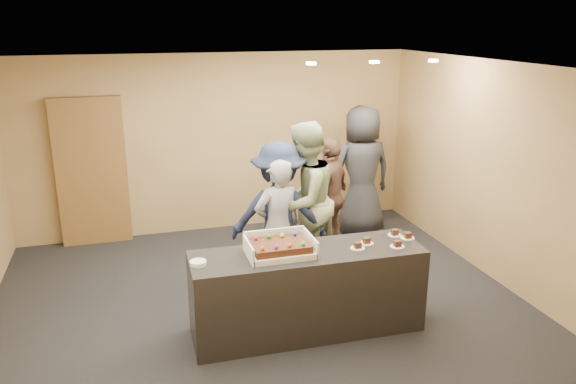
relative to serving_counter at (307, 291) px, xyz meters
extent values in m
plane|color=black|center=(-0.33, 0.82, -0.45)|extent=(6.00, 6.00, 0.00)
plane|color=white|center=(-0.33, 0.82, 2.25)|extent=(6.00, 6.00, 0.00)
cube|color=olive|center=(-0.33, 3.32, 0.90)|extent=(6.00, 0.04, 2.70)
cube|color=olive|center=(-0.33, -1.68, 0.90)|extent=(6.00, 0.04, 2.70)
cube|color=olive|center=(2.67, 0.82, 0.90)|extent=(0.04, 5.00, 2.70)
cube|color=black|center=(0.00, 0.00, 0.00)|extent=(2.42, 0.75, 0.90)
cube|color=brown|center=(-2.18, 3.23, 0.62)|extent=(0.97, 0.15, 2.14)
cube|color=white|center=(-0.29, 0.00, 0.48)|extent=(0.65, 0.45, 0.06)
cube|color=white|center=(-0.61, 0.00, 0.54)|extent=(0.02, 0.45, 0.18)
cube|color=white|center=(0.03, 0.00, 0.54)|extent=(0.02, 0.45, 0.18)
cube|color=white|center=(-0.29, 0.23, 0.55)|extent=(0.65, 0.02, 0.20)
cube|color=#3E1D0E|center=(-0.29, 0.00, 0.54)|extent=(0.57, 0.39, 0.07)
sphere|color=red|center=(-0.51, 0.14, 0.60)|extent=(0.04, 0.04, 0.04)
sphere|color=#1A9C1E|center=(-0.37, 0.14, 0.60)|extent=(0.04, 0.04, 0.04)
sphere|color=#F2F619|center=(-0.23, 0.14, 0.60)|extent=(0.04, 0.04, 0.04)
sphere|color=blue|center=(-0.09, 0.14, 0.60)|extent=(0.04, 0.04, 0.04)
sphere|color=orange|center=(-0.51, -0.14, 0.60)|extent=(0.04, 0.04, 0.04)
sphere|color=purple|center=(-0.37, -0.14, 0.60)|extent=(0.04, 0.04, 0.04)
sphere|color=#CE6916|center=(-0.23, -0.14, 0.60)|extent=(0.04, 0.04, 0.04)
sphere|color=green|center=(-0.09, -0.14, 0.60)|extent=(0.04, 0.04, 0.04)
cylinder|color=white|center=(-1.12, -0.01, 0.47)|extent=(0.16, 0.16, 0.04)
cylinder|color=white|center=(0.52, -0.07, 0.45)|extent=(0.15, 0.15, 0.01)
cube|color=#3E1D0E|center=(0.52, -0.07, 0.49)|extent=(0.07, 0.06, 0.06)
cylinder|color=white|center=(0.66, 0.02, 0.45)|extent=(0.15, 0.15, 0.01)
cube|color=#3E1D0E|center=(0.66, 0.02, 0.49)|extent=(0.07, 0.06, 0.06)
cylinder|color=white|center=(0.93, -0.15, 0.45)|extent=(0.15, 0.15, 0.01)
cube|color=#3E1D0E|center=(0.93, -0.15, 0.49)|extent=(0.07, 0.06, 0.06)
cylinder|color=white|center=(1.05, 0.15, 0.45)|extent=(0.15, 0.15, 0.01)
cube|color=#3E1D0E|center=(1.05, 0.15, 0.49)|extent=(0.07, 0.06, 0.06)
cylinder|color=white|center=(1.15, 0.03, 0.45)|extent=(0.15, 0.15, 0.01)
cube|color=#3E1D0E|center=(1.15, 0.03, 0.49)|extent=(0.07, 0.06, 0.06)
imported|color=#949498|center=(-0.05, 0.97, 0.37)|extent=(0.67, 0.51, 1.64)
imported|color=#96A47A|center=(0.36, 1.26, 0.55)|extent=(1.23, 1.20, 2.00)
imported|color=#1A2138|center=(0.02, 1.17, 0.45)|extent=(1.30, 0.97, 1.79)
imported|color=brown|center=(0.98, 1.91, 0.37)|extent=(0.95, 0.97, 1.64)
imported|color=#28292D|center=(1.66, 2.43, 0.54)|extent=(1.01, 0.69, 1.97)
cylinder|color=#FFEAC6|center=(0.47, 1.32, 2.22)|extent=(0.12, 0.12, 0.03)
cylinder|color=#FFEAC6|center=(1.27, 1.32, 2.22)|extent=(0.12, 0.12, 0.03)
cylinder|color=#FFEAC6|center=(2.07, 1.32, 2.22)|extent=(0.12, 0.12, 0.03)
camera|label=1|loc=(-1.70, -5.00, 2.72)|focal=35.00mm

